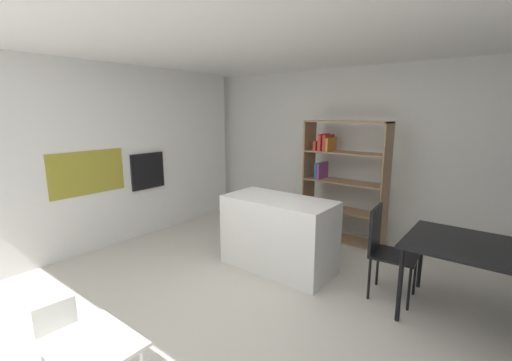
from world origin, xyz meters
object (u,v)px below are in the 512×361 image
child_table (93,355)px  dining_chair_island_side (384,245)px  kitchen_island (279,234)px  child_chair_left (61,338)px  open_bookshelf (341,176)px  built_in_oven (148,171)px  dining_table (475,252)px

child_table → dining_chair_island_side: size_ratio=0.62×
dining_chair_island_side → kitchen_island: bearing=91.9°
dining_chair_island_side → child_chair_left: bearing=145.4°
child_table → dining_chair_island_side: (0.99, 2.66, 0.15)m
kitchen_island → dining_chair_island_side: dining_chair_island_side is taller
open_bookshelf → child_table: bearing=-88.4°
built_in_oven → child_table: built_in_oven is taller
open_bookshelf → kitchen_island: bearing=-96.3°
open_bookshelf → child_table: (0.11, -3.94, -0.57)m
built_in_oven → dining_table: bearing=5.2°
open_bookshelf → child_table: 3.98m
dining_table → dining_chair_island_side: bearing=-179.3°
built_in_oven → dining_chair_island_side: (3.62, 0.39, -0.46)m
child_table → child_chair_left: (-0.51, 0.01, -0.11)m
built_in_oven → child_table: size_ratio=0.95×
dining_table → open_bookshelf: bearing=146.4°
built_in_oven → kitchen_island: bearing=5.7°
dining_table → built_in_oven: bearing=-174.8°
open_bookshelf → dining_chair_island_side: (1.10, -1.28, -0.42)m
open_bookshelf → child_chair_left: 4.01m
open_bookshelf → dining_chair_island_side: 1.73m
kitchen_island → child_chair_left: bearing=-95.6°
built_in_oven → dining_table: size_ratio=0.49×
dining_chair_island_side → built_in_oven: bearing=91.0°
child_chair_left → open_bookshelf: bearing=-0.3°
open_bookshelf → child_table: size_ratio=3.02×
dining_chair_island_side → child_table: bearing=154.5°
kitchen_island → dining_table: kitchen_island is taller
kitchen_island → child_chair_left: kitchen_island is taller
kitchen_island → open_bookshelf: size_ratio=0.76×
child_chair_left → dining_table: bearing=-35.3°
built_in_oven → kitchen_island: (2.36, 0.24, -0.58)m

